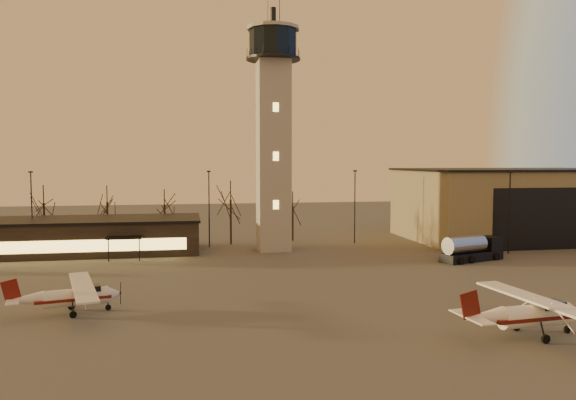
{
  "coord_description": "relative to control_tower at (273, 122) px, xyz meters",
  "views": [
    {
      "loc": [
        -10.87,
        -40.45,
        11.43
      ],
      "look_at": [
        -1.2,
        13.0,
        7.63
      ],
      "focal_mm": 35.0,
      "sensor_mm": 36.0,
      "label": 1
    }
  ],
  "objects": [
    {
      "name": "cessna_front",
      "position": [
        11.5,
        -38.05,
        -15.17
      ],
      "size": [
        9.74,
        12.29,
        3.38
      ],
      "rotation": [
        0.0,
        0.0,
        0.09
      ],
      "color": "white",
      "rests_on": "ground"
    },
    {
      "name": "hangar",
      "position": [
        36.0,
        3.98,
        -11.17
      ],
      "size": [
        30.6,
        20.6,
        10.3
      ],
      "color": "#887959",
      "rests_on": "ground"
    },
    {
      "name": "fuel_truck",
      "position": [
        21.1,
        -11.67,
        -15.16
      ],
      "size": [
        8.24,
        4.64,
        2.94
      ],
      "rotation": [
        0.0,
        0.0,
        0.32
      ],
      "color": "black",
      "rests_on": "ground"
    },
    {
      "name": "cessna_rear",
      "position": [
        -19.0,
        -26.9,
        -15.29
      ],
      "size": [
        8.74,
        10.93,
        3.02
      ],
      "rotation": [
        0.0,
        0.0,
        0.24
      ],
      "color": "silver",
      "rests_on": "ground"
    },
    {
      "name": "light_poles",
      "position": [
        0.5,
        1.0,
        -10.92
      ],
      "size": [
        58.5,
        12.25,
        10.14
      ],
      "color": "black",
      "rests_on": "ground"
    },
    {
      "name": "ground",
      "position": [
        0.0,
        -30.0,
        -16.33
      ],
      "size": [
        220.0,
        220.0,
        0.0
      ],
      "primitive_type": "plane",
      "color": "#494644",
      "rests_on": "ground"
    },
    {
      "name": "tree_row",
      "position": [
        -13.7,
        9.16,
        -10.39
      ],
      "size": [
        37.2,
        9.2,
        8.8
      ],
      "color": "black",
      "rests_on": "ground"
    },
    {
      "name": "terminal",
      "position": [
        -21.99,
        1.98,
        -14.17
      ],
      "size": [
        25.4,
        12.2,
        4.3
      ],
      "color": "black",
      "rests_on": "ground"
    },
    {
      "name": "control_tower",
      "position": [
        0.0,
        0.0,
        0.0
      ],
      "size": [
        6.8,
        6.8,
        32.6
      ],
      "color": "#A29F9A",
      "rests_on": "ground"
    }
  ]
}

